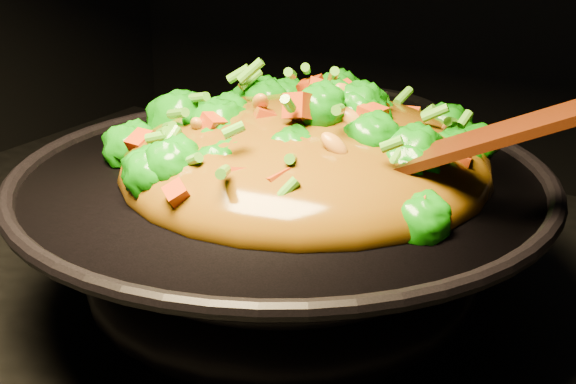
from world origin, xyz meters
The scene contains 4 objects.
wok centered at (-0.03, 0.03, 0.96)m, with size 0.45×0.45×0.13m, color black, non-canonical shape.
stir_fry centered at (-0.02, 0.05, 1.08)m, with size 0.32×0.32×0.11m, color #117608, non-canonical shape.
spatula centered at (0.10, 0.03, 1.07)m, with size 0.28×0.04×0.01m, color #351907.
back_pot centered at (-0.10, 0.25, 0.96)m, with size 0.22×0.22×0.12m, color black.
Camera 1 is at (0.35, -0.56, 1.30)m, focal length 55.00 mm.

